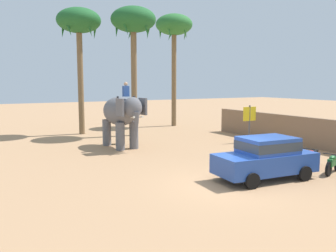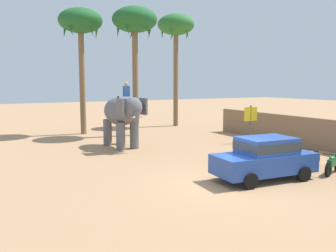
# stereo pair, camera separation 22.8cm
# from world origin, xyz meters

# --- Properties ---
(ground_plane) EXTENTS (120.00, 120.00, 0.00)m
(ground_plane) POSITION_xyz_m (0.00, 0.00, 0.00)
(ground_plane) COLOR tan
(car_sedan_foreground) EXTENTS (4.23, 2.14, 1.70)m
(car_sedan_foreground) POSITION_xyz_m (1.76, -0.10, 0.93)
(car_sedan_foreground) COLOR #23479E
(car_sedan_foreground) RESTS_ON ground
(elephant_with_mahout) EXTENTS (1.84, 3.93, 3.88)m
(elephant_with_mahout) POSITION_xyz_m (-0.61, 9.23, 1.99)
(elephant_with_mahout) COLOR slate
(elephant_with_mahout) RESTS_ON ground
(motorcycle_mid_row) EXTENTS (1.73, 0.78, 0.94)m
(motorcycle_mid_row) POSITION_xyz_m (4.92, -0.85, 0.46)
(motorcycle_mid_row) COLOR black
(motorcycle_mid_row) RESTS_ON ground
(motorcycle_fourth_in_row) EXTENTS (1.73, 0.78, 0.94)m
(motorcycle_fourth_in_row) POSITION_xyz_m (5.09, 0.36, 0.46)
(motorcycle_fourth_in_row) COLOR black
(motorcycle_fourth_in_row) RESTS_ON ground
(palm_tree_behind_elephant) EXTENTS (3.20, 3.20, 9.23)m
(palm_tree_behind_elephant) POSITION_xyz_m (-1.11, 15.98, 8.02)
(palm_tree_behind_elephant) COLOR brown
(palm_tree_behind_elephant) RESTS_ON ground
(palm_tree_near_hut) EXTENTS (3.20, 3.20, 9.75)m
(palm_tree_near_hut) POSITION_xyz_m (7.52, 17.01, 8.49)
(palm_tree_near_hut) COLOR brown
(palm_tree_near_hut) RESTS_ON ground
(palm_tree_left_of_road) EXTENTS (3.20, 3.20, 9.18)m
(palm_tree_left_of_road) POSITION_xyz_m (2.07, 13.40, 7.96)
(palm_tree_left_of_road) COLOR brown
(palm_tree_left_of_road) RESTS_ON ground
(compound_wall) EXTENTS (0.30, 16.00, 1.80)m
(compound_wall) POSITION_xyz_m (9.11, 4.00, 0.90)
(compound_wall) COLOR #84664C
(compound_wall) RESTS_ON ground
(signboard_yellow) EXTENTS (1.00, 0.10, 2.40)m
(signboard_yellow) POSITION_xyz_m (7.26, 6.95, 1.69)
(signboard_yellow) COLOR #4C4C51
(signboard_yellow) RESTS_ON ground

